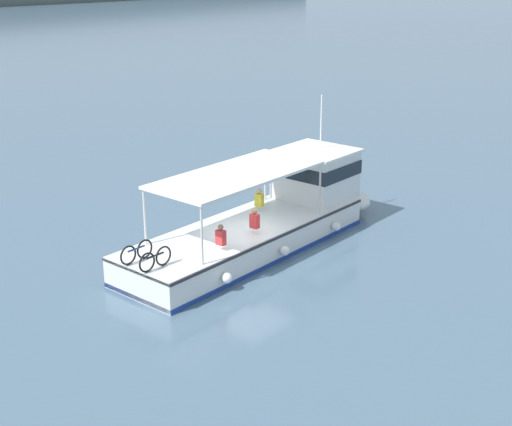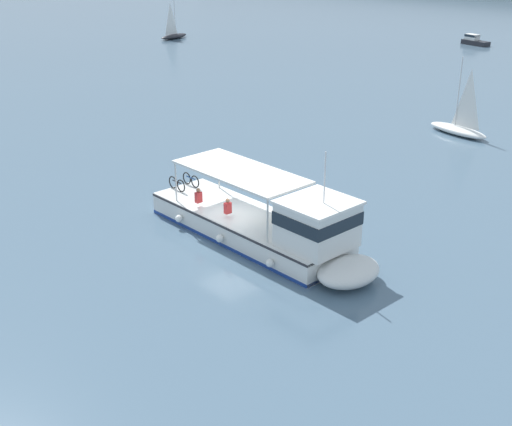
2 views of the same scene
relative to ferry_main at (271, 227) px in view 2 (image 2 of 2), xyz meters
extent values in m
plane|color=slate|center=(-2.05, -0.65, -1.02)|extent=(400.00, 400.00, 0.00)
cube|color=white|center=(-1.62, -0.02, -0.47)|extent=(10.85, 3.37, 1.10)
ellipsoid|color=white|center=(4.58, 0.07, -0.47)|extent=(2.24, 2.98, 1.01)
cube|color=navy|center=(-1.62, -0.02, -0.92)|extent=(10.85, 3.41, 0.16)
cube|color=#2D2D33|center=(-1.62, -0.02, 0.00)|extent=(10.85, 3.43, 0.10)
cube|color=white|center=(2.78, 0.05, 1.03)|extent=(2.64, 2.76, 1.90)
cube|color=#19232D|center=(2.78, 0.05, 1.37)|extent=(2.68, 2.82, 0.56)
cube|color=white|center=(2.78, 0.05, 2.04)|extent=(2.80, 2.92, 0.12)
cube|color=white|center=(-2.07, -0.03, 2.13)|extent=(6.74, 3.05, 0.10)
cylinder|color=silver|center=(1.16, 1.38, 1.08)|extent=(0.08, 0.08, 2.00)
cylinder|color=silver|center=(1.20, -1.34, 1.08)|extent=(0.08, 0.08, 2.00)
cylinder|color=silver|center=(-5.34, 1.28, 1.08)|extent=(0.08, 0.08, 2.00)
cylinder|color=silver|center=(-5.30, -1.44, 1.08)|extent=(0.08, 0.08, 2.00)
cylinder|color=silver|center=(3.08, 0.05, 3.20)|extent=(0.06, 0.06, 2.20)
sphere|color=white|center=(1.81, -1.75, -0.52)|extent=(0.36, 0.36, 0.36)
sphere|color=white|center=(-1.49, -1.80, -0.52)|extent=(0.36, 0.36, 0.36)
sphere|color=white|center=(-4.59, -1.85, -0.52)|extent=(0.36, 0.36, 0.36)
torus|color=black|center=(-6.17, 0.36, 0.41)|extent=(0.66, 0.07, 0.66)
torus|color=black|center=(-6.87, 0.35, 0.41)|extent=(0.66, 0.07, 0.66)
cylinder|color=#1E478C|center=(-6.52, 0.35, 0.53)|extent=(0.70, 0.07, 0.06)
torus|color=black|center=(-6.16, -0.54, 0.41)|extent=(0.66, 0.07, 0.66)
torus|color=black|center=(-6.86, -0.55, 0.41)|extent=(0.66, 0.07, 0.66)
cylinder|color=#232328|center=(-6.51, -0.55, 0.53)|extent=(0.70, 0.07, 0.06)
cube|color=red|center=(-4.02, -1.04, 0.54)|extent=(0.22, 0.32, 0.52)
sphere|color=#9E7051|center=(-4.02, -1.04, 0.91)|extent=(0.20, 0.20, 0.20)
cube|color=red|center=(-2.05, -0.84, 0.54)|extent=(0.22, 0.32, 0.52)
sphere|color=#9E7051|center=(-2.05, -0.84, 0.91)|extent=(0.20, 0.20, 0.20)
cube|color=yellow|center=(-0.11, 0.60, 0.54)|extent=(0.22, 0.32, 0.52)
sphere|color=tan|center=(-0.11, 0.60, 0.91)|extent=(0.20, 0.20, 0.20)
cube|color=#232328|center=(-25.76, 58.91, -0.74)|extent=(3.76, 1.83, 0.56)
cube|color=white|center=(-26.38, 59.00, -0.11)|extent=(1.76, 1.27, 0.70)
cube|color=#19232D|center=(-26.38, 59.00, 0.07)|extent=(1.76, 1.30, 0.28)
ellipsoid|color=#232328|center=(-55.33, 33.72, -0.72)|extent=(2.53, 5.00, 0.60)
cylinder|color=silver|center=(-55.40, 34.01, 1.98)|extent=(0.08, 0.08, 4.80)
pyramid|color=white|center=(-55.17, 33.19, 1.67)|extent=(0.47, 1.66, 4.08)
ellipsoid|color=white|center=(-4.73, 22.46, -0.72)|extent=(4.93, 1.95, 0.60)
cylinder|color=silver|center=(-5.03, 22.49, 1.98)|extent=(0.08, 0.08, 4.80)
pyramid|color=white|center=(-4.18, 22.42, 1.67)|extent=(1.70, 0.26, 4.08)
camera|label=1|loc=(-20.19, -16.68, 9.32)|focal=50.18mm
camera|label=2|loc=(20.33, -19.00, 12.45)|focal=47.31mm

